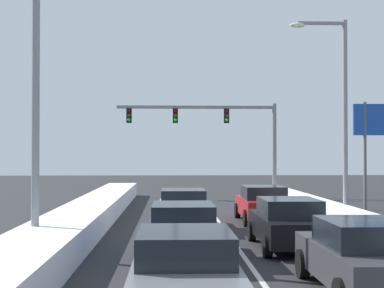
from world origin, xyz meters
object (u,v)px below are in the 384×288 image
sedan_silver_center_lane_third (183,209)px  roadside_sign_right (384,131)px  sedan_gray_center_lane_nearest (185,272)px  sedan_black_right_lane_second (288,223)px  sedan_navy_center_lane_second (183,231)px  street_lamp_left_mid (48,64)px  sedan_charcoal_right_lane_nearest (364,257)px  traffic_light_gantry (219,126)px  street_lamp_right_mid (338,100)px  sedan_red_right_lane_third (263,204)px

sedan_silver_center_lane_third → roadside_sign_right: 13.09m
sedan_gray_center_lane_nearest → sedan_silver_center_lane_third: size_ratio=1.00×
sedan_black_right_lane_second → sedan_navy_center_lane_second: 3.62m
sedan_black_right_lane_second → street_lamp_left_mid: (-6.97, -1.08, 4.61)m
sedan_charcoal_right_lane_nearest → sedan_black_right_lane_second: size_ratio=1.00×
sedan_gray_center_lane_nearest → street_lamp_left_mid: (-3.68, 6.09, 4.61)m
traffic_light_gantry → street_lamp_left_mid: street_lamp_left_mid is taller
street_lamp_right_mid → street_lamp_left_mid: street_lamp_left_mid is taller
sedan_red_right_lane_third → sedan_gray_center_lane_nearest: 14.54m
sedan_charcoal_right_lane_nearest → sedan_black_right_lane_second: 5.75m
sedan_black_right_lane_second → sedan_silver_center_lane_third: bearing=122.9°
street_lamp_right_mid → sedan_red_right_lane_third: bearing=-150.0°
sedan_navy_center_lane_second → roadside_sign_right: (10.58, 13.62, 3.25)m
sedan_navy_center_lane_second → street_lamp_right_mid: (7.38, 10.79, 4.57)m
sedan_navy_center_lane_second → sedan_red_right_lane_third: bearing=67.6°
sedan_navy_center_lane_second → traffic_light_gantry: (2.88, 22.90, 3.96)m
sedan_red_right_lane_third → traffic_light_gantry: 14.87m
sedan_gray_center_lane_nearest → sedan_navy_center_lane_second: bearing=89.1°
sedan_navy_center_lane_second → sedan_gray_center_lane_nearest: bearing=-90.9°
sedan_charcoal_right_lane_nearest → street_lamp_left_mid: bearing=147.6°
sedan_charcoal_right_lane_nearest → sedan_black_right_lane_second: bearing=93.7°
roadside_sign_right → sedan_navy_center_lane_second: bearing=-127.8°
roadside_sign_right → sedan_silver_center_lane_third: bearing=-145.3°
sedan_charcoal_right_lane_nearest → roadside_sign_right: roadside_sign_right is taller
street_lamp_right_mid → traffic_light_gantry: bearing=110.4°
sedan_black_right_lane_second → sedan_gray_center_lane_nearest: bearing=-114.7°
sedan_charcoal_right_lane_nearest → sedan_silver_center_lane_third: (-3.43, 10.47, 0.00)m
sedan_red_right_lane_third → street_lamp_left_mid: street_lamp_left_mid is taller
sedan_silver_center_lane_third → street_lamp_left_mid: 8.38m
street_lamp_right_mid → street_lamp_left_mid: 15.10m
sedan_charcoal_right_lane_nearest → sedan_gray_center_lane_nearest: same height
traffic_light_gantry → street_lamp_right_mid: (4.50, -12.10, 0.61)m
sedan_silver_center_lane_third → roadside_sign_right: size_ratio=0.82×
sedan_black_right_lane_second → street_lamp_right_mid: 11.02m
sedan_charcoal_right_lane_nearest → sedan_red_right_lane_third: 12.64m
sedan_black_right_lane_second → street_lamp_right_mid: street_lamp_right_mid is taller
sedan_red_right_lane_third → roadside_sign_right: 9.25m
roadside_sign_right → traffic_light_gantry: bearing=129.7°
street_lamp_left_mid → traffic_light_gantry: bearing=73.4°
sedan_silver_center_lane_third → street_lamp_left_mid: street_lamp_left_mid is taller
traffic_light_gantry → sedan_charcoal_right_lane_nearest: bearing=-88.5°
sedan_gray_center_lane_nearest → street_lamp_right_mid: (7.46, 16.29, 4.57)m
sedan_gray_center_lane_nearest → street_lamp_right_mid: bearing=65.4°
sedan_gray_center_lane_nearest → sedan_navy_center_lane_second: size_ratio=1.00×
sedan_red_right_lane_third → street_lamp_right_mid: size_ratio=0.50×
sedan_black_right_lane_second → sedan_red_right_lane_third: 6.91m
sedan_gray_center_lane_nearest → traffic_light_gantry: (2.97, 28.40, 3.96)m
sedan_charcoal_right_lane_nearest → traffic_light_gantry: traffic_light_gantry is taller
sedan_silver_center_lane_third → traffic_light_gantry: (2.73, 16.49, 3.96)m
sedan_black_right_lane_second → roadside_sign_right: roadside_sign_right is taller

